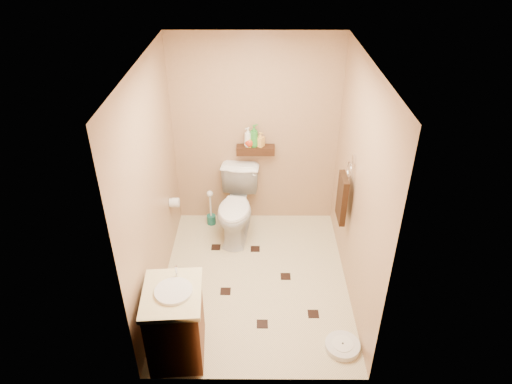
{
  "coord_description": "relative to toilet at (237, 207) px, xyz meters",
  "views": [
    {
      "loc": [
        0.03,
        -3.76,
        3.49
      ],
      "look_at": [
        0.01,
        0.25,
        0.99
      ],
      "focal_mm": 32.0,
      "sensor_mm": 36.0,
      "label": 1
    }
  ],
  "objects": [
    {
      "name": "wall_left",
      "position": [
        -0.77,
        -0.83,
        0.78
      ],
      "size": [
        0.04,
        2.5,
        2.4
      ],
      "primitive_type": "cube",
      "color": "tan",
      "rests_on": "ground"
    },
    {
      "name": "toilet",
      "position": [
        0.0,
        0.0,
        0.0
      ],
      "size": [
        0.56,
        0.87,
        0.84
      ],
      "primitive_type": "imported",
      "rotation": [
        0.0,
        0.0,
        -0.11
      ],
      "color": "white",
      "rests_on": "ground"
    },
    {
      "name": "bathroom_scale",
      "position": [
        1.05,
        -1.75,
        -0.39
      ],
      "size": [
        0.37,
        0.37,
        0.07
      ],
      "rotation": [
        0.0,
        0.0,
        0.14
      ],
      "color": "silver",
      "rests_on": "ground"
    },
    {
      "name": "wall_shelf",
      "position": [
        0.23,
        0.34,
        0.6
      ],
      "size": [
        0.46,
        0.14,
        0.1
      ],
      "primitive_type": "cube",
      "color": "#3D1D10",
      "rests_on": "wall_back"
    },
    {
      "name": "bottle_c",
      "position": [
        0.16,
        0.34,
        0.73
      ],
      "size": [
        0.15,
        0.15,
        0.16
      ],
      "primitive_type": "imported",
      "rotation": [
        0.0,
        0.0,
        6.1
      ],
      "color": "red",
      "rests_on": "wall_shelf"
    },
    {
      "name": "ceiling",
      "position": [
        0.23,
        -0.83,
        1.98
      ],
      "size": [
        2.0,
        2.5,
        0.02
      ],
      "primitive_type": "cube",
      "color": "silver",
      "rests_on": "wall_back"
    },
    {
      "name": "wall_back",
      "position": [
        0.23,
        0.42,
        0.78
      ],
      "size": [
        2.0,
        0.04,
        2.4
      ],
      "primitive_type": "cube",
      "color": "tan",
      "rests_on": "ground"
    },
    {
      "name": "vanity",
      "position": [
        -0.47,
        -1.78,
        -0.04
      ],
      "size": [
        0.54,
        0.64,
        0.86
      ],
      "rotation": [
        0.0,
        0.0,
        0.07
      ],
      "color": "brown",
      "rests_on": "ground"
    },
    {
      "name": "toilet_brush",
      "position": [
        -0.34,
        0.24,
        -0.24
      ],
      "size": [
        0.11,
        0.11,
        0.5
      ],
      "color": "#186356",
      "rests_on": "ground"
    },
    {
      "name": "towel_ring",
      "position": [
        1.14,
        -0.58,
        0.53
      ],
      "size": [
        0.12,
        0.3,
        0.76
      ],
      "color": "silver",
      "rests_on": "wall_right"
    },
    {
      "name": "bottle_a",
      "position": [
        0.14,
        0.34,
        0.77
      ],
      "size": [
        0.13,
        0.13,
        0.24
      ],
      "primitive_type": "imported",
      "rotation": [
        0.0,
        0.0,
        5.45
      ],
      "color": "white",
      "rests_on": "wall_shelf"
    },
    {
      "name": "ground",
      "position": [
        0.23,
        -0.83,
        -0.42
      ],
      "size": [
        2.5,
        2.5,
        0.0
      ],
      "primitive_type": "plane",
      "color": "beige",
      "rests_on": "ground"
    },
    {
      "name": "bottle_b",
      "position": [
        0.16,
        0.34,
        0.73
      ],
      "size": [
        0.1,
        0.1,
        0.16
      ],
      "primitive_type": "imported",
      "rotation": [
        0.0,
        0.0,
        5.74
      ],
      "color": "#C7D82D",
      "rests_on": "wall_shelf"
    },
    {
      "name": "bottle_e",
      "position": [
        0.29,
        0.34,
        0.74
      ],
      "size": [
        0.12,
        0.12,
        0.18
      ],
      "primitive_type": "imported",
      "rotation": [
        0.0,
        0.0,
        0.95
      ],
      "color": "#ECB04E",
      "rests_on": "wall_shelf"
    },
    {
      "name": "wall_front",
      "position": [
        0.23,
        -2.08,
        0.78
      ],
      "size": [
        2.0,
        0.04,
        2.4
      ],
      "primitive_type": "cube",
      "color": "tan",
      "rests_on": "ground"
    },
    {
      "name": "wall_right",
      "position": [
        1.23,
        -0.83,
        0.78
      ],
      "size": [
        0.04,
        2.5,
        2.4
      ],
      "primitive_type": "cube",
      "color": "tan",
      "rests_on": "ground"
    },
    {
      "name": "toilet_paper",
      "position": [
        -0.71,
        -0.18,
        0.18
      ],
      "size": [
        0.12,
        0.11,
        0.12
      ],
      "color": "silver",
      "rests_on": "wall_left"
    },
    {
      "name": "bottle_d",
      "position": [
        0.21,
        0.34,
        0.79
      ],
      "size": [
        0.15,
        0.15,
        0.28
      ],
      "primitive_type": "imported",
      "rotation": [
        0.0,
        0.0,
        2.09
      ],
      "color": "#2F8A2E",
      "rests_on": "wall_shelf"
    },
    {
      "name": "floor_accents",
      "position": [
        0.27,
        -0.85,
        -0.42
      ],
      "size": [
        1.18,
        1.31,
        0.01
      ],
      "color": "black",
      "rests_on": "ground"
    }
  ]
}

